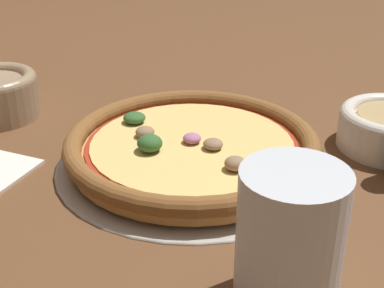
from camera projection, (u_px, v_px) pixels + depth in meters
name	position (u px, v px, depth m)	size (l,w,h in m)	color
ground_plane	(192.00, 163.00, 0.64)	(3.00, 3.00, 0.00)	brown
pizza_tray	(192.00, 160.00, 0.63)	(0.32, 0.32, 0.01)	#B7B2A8
pizza	(192.00, 146.00, 0.63)	(0.30, 0.30, 0.04)	tan
drinking_cup	(290.00, 240.00, 0.40)	(0.08, 0.08, 0.12)	silver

